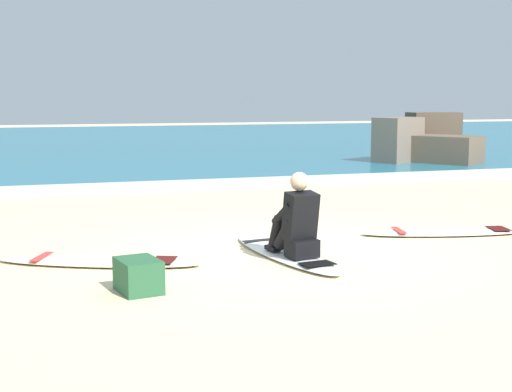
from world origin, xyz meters
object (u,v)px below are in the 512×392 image
at_px(surfboard_main, 285,253).
at_px(beach_bag, 138,276).
at_px(surfer_seated, 297,223).
at_px(surfboard_spare_near, 98,261).
at_px(surfboard_spare_far, 446,232).

distance_m(surfboard_main, beach_bag, 2.13).
bearing_deg(surfboard_main, surfer_seated, -83.28).
bearing_deg(beach_bag, surfboard_main, 29.15).
distance_m(surfboard_main, surfer_seated, 0.49).
relative_size(surfboard_main, surfboard_spare_near, 1.03).
xyz_separation_m(surfboard_main, beach_bag, (-1.86, -1.04, 0.12)).
relative_size(surfer_seated, beach_bag, 1.97).
relative_size(surfboard_spare_near, surfboard_spare_far, 0.99).
bearing_deg(surfboard_spare_far, surfboard_main, -166.56).
xyz_separation_m(surfer_seated, beach_bag, (-1.89, -0.75, -0.28)).
relative_size(surfboard_main, surfboard_spare_far, 1.02).
bearing_deg(beach_bag, surfboard_spare_near, 101.39).
bearing_deg(surfboard_main, surfboard_spare_near, 173.39).
height_order(surfer_seated, beach_bag, surfer_seated).
bearing_deg(surfer_seated, surfboard_spare_far, 19.71).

